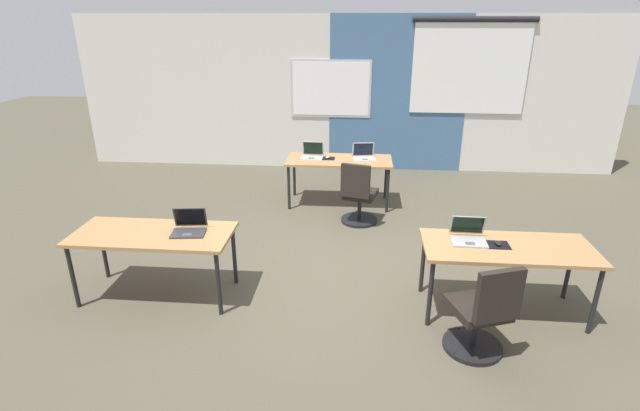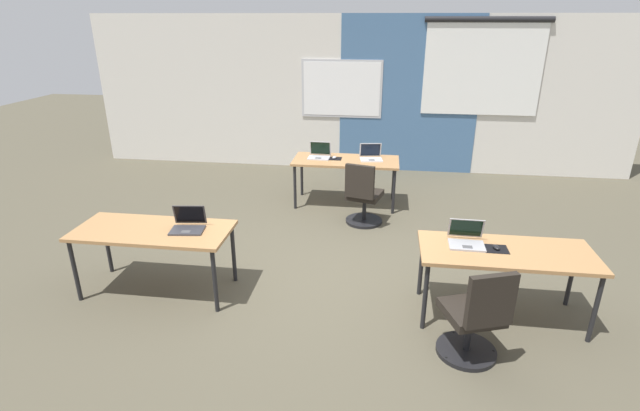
% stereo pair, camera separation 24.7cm
% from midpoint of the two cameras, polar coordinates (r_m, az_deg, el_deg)
% --- Properties ---
extents(ground_plane, '(24.00, 24.00, 0.00)m').
position_cam_midpoint_polar(ground_plane, '(5.52, 2.28, -8.12)').
color(ground_plane, '#4C4738').
extents(back_wall_assembly, '(10.00, 0.27, 2.80)m').
position_cam_midpoint_polar(back_wall_assembly, '(9.07, 5.41, 13.20)').
color(back_wall_assembly, silver).
rests_on(back_wall_assembly, ground).
extents(desk_near_left, '(1.60, 0.70, 0.72)m').
position_cam_midpoint_polar(desk_near_left, '(5.15, -18.10, -3.33)').
color(desk_near_left, '#A37547').
rests_on(desk_near_left, ground).
extents(desk_near_right, '(1.60, 0.70, 0.72)m').
position_cam_midpoint_polar(desk_near_right, '(4.84, 22.82, -5.64)').
color(desk_near_right, '#A37547').
rests_on(desk_near_right, ground).
extents(desk_far_center, '(1.60, 0.70, 0.72)m').
position_cam_midpoint_polar(desk_far_center, '(7.29, 4.09, 5.06)').
color(desk_far_center, '#A37547').
rests_on(desk_far_center, ground).
extents(laptop_near_right_inner, '(0.34, 0.31, 0.23)m').
position_cam_midpoint_polar(laptop_near_right_inner, '(4.79, 18.58, -3.87)').
color(laptop_near_right_inner, '#9E9EA3').
rests_on(laptop_near_right_inner, desk_near_right).
extents(mousepad_near_right_inner, '(0.22, 0.19, 0.00)m').
position_cam_midpoint_polar(mousepad_near_right_inner, '(4.81, 21.76, -4.88)').
color(mousepad_near_right_inner, black).
rests_on(mousepad_near_right_inner, desk_near_right).
extents(mouse_near_right_inner, '(0.07, 0.11, 0.03)m').
position_cam_midpoint_polar(mouse_near_right_inner, '(4.80, 21.79, -4.68)').
color(mouse_near_right_inner, black).
rests_on(mouse_near_right_inner, mousepad_near_right_inner).
extents(chair_near_right_inner, '(0.56, 0.61, 0.92)m').
position_cam_midpoint_polar(chair_near_right_inner, '(4.33, 19.70, -12.98)').
color(chair_near_right_inner, black).
rests_on(chair_near_right_inner, ground).
extents(laptop_near_left_inner, '(0.36, 0.32, 0.23)m').
position_cam_midpoint_polar(laptop_near_left_inner, '(5.00, -14.20, -2.26)').
color(laptop_near_left_inner, '#333338').
rests_on(laptop_near_left_inner, desk_near_left).
extents(laptop_far_left, '(0.34, 0.29, 0.23)m').
position_cam_midpoint_polar(laptop_far_left, '(7.35, 0.89, 6.15)').
color(laptop_far_left, '#B7B7BC').
rests_on(laptop_far_left, desk_far_center).
extents(mousepad_far_left, '(0.22, 0.19, 0.00)m').
position_cam_midpoint_polar(mousepad_far_left, '(7.31, 2.71, 5.64)').
color(mousepad_far_left, black).
rests_on(mousepad_far_left, desk_far_center).
extents(mouse_far_left, '(0.08, 0.11, 0.03)m').
position_cam_midpoint_polar(mouse_far_left, '(7.30, 2.71, 5.79)').
color(mouse_far_left, '#B2B2B7').
rests_on(mouse_far_left, mousepad_far_left).
extents(laptop_far_right, '(0.37, 0.33, 0.23)m').
position_cam_midpoint_polar(laptop_far_right, '(7.31, 7.10, 5.89)').
color(laptop_far_right, silver).
rests_on(laptop_far_right, desk_far_center).
extents(chair_far_right, '(0.54, 0.59, 0.92)m').
position_cam_midpoint_polar(chair_far_right, '(6.66, 6.26, 0.75)').
color(chair_far_right, black).
rests_on(chair_far_right, ground).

